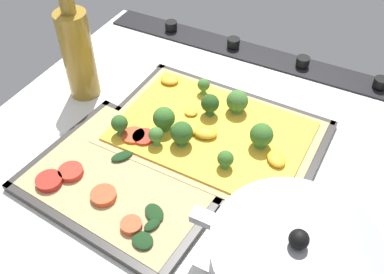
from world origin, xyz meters
TOP-DOWN VIEW (x-y plane):
  - ground_plane at (0.00, 0.00)cm, footprint 79.65×73.41cm
  - stove_control_panel at (0.00, -33.20)cm, footprint 76.47×7.00cm
  - baking_tray_front at (-0.04, -5.14)cm, footprint 38.31×27.83cm
  - broccoli_pizza at (0.38, -5.02)cm, footprint 35.85×25.38cm
  - baking_tray_back at (7.80, 9.85)cm, footprint 32.91×27.61cm
  - veggie_pizza_back at (8.15, 10.13)cm, footprint 30.29×25.00cm
  - cooking_pot at (-20.66, 15.85)cm, footprint 27.37×20.57cm
  - oil_bottle at (27.86, -5.42)cm, footprint 5.87×5.87cm

SIDE VIEW (x-z plane):
  - ground_plane at x=0.00cm, z-range -3.00..0.00cm
  - baking_tray_front at x=-0.04cm, z-range -0.29..1.01cm
  - baking_tray_back at x=7.80cm, z-range -0.27..1.03cm
  - stove_control_panel at x=0.00cm, z-range -0.75..1.85cm
  - veggie_pizza_back at x=8.15cm, z-range 0.15..2.05cm
  - broccoli_pizza at x=0.38cm, z-range -1.01..4.86cm
  - cooking_pot at x=-20.66cm, z-range -1.15..11.65cm
  - oil_bottle at x=27.86cm, z-range -1.87..20.62cm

